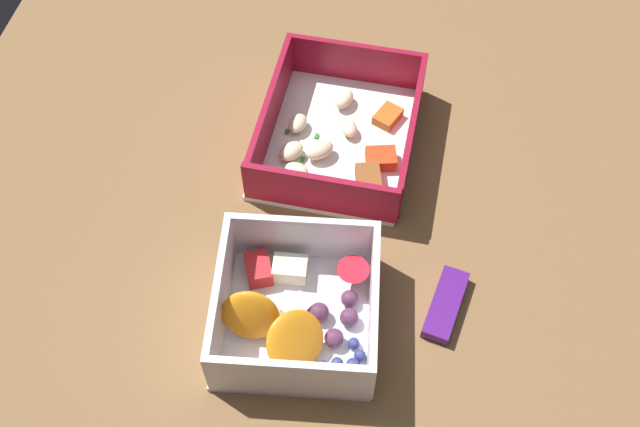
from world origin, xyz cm
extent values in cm
cube|color=brown|center=(0.00, 0.00, 1.00)|extent=(80.00, 80.00, 2.00)
cube|color=white|center=(-11.24, 0.34, 2.30)|extent=(18.24, 15.18, 0.60)
cube|color=maroon|center=(-19.87, 0.55, 5.02)|extent=(0.96, 14.75, 4.84)
cube|color=maroon|center=(-2.60, 0.13, 5.02)|extent=(0.96, 14.75, 4.84)
cube|color=maroon|center=(-11.06, 7.41, 5.02)|extent=(16.69, 1.01, 4.84)
cube|color=maroon|center=(-11.41, -6.73, 5.02)|extent=(16.69, 1.01, 4.84)
ellipsoid|color=beige|center=(-12.20, 1.15, 3.40)|extent=(2.74, 2.40, 1.14)
ellipsoid|color=beige|center=(-5.97, -2.97, 3.43)|extent=(2.15, 2.68, 1.19)
ellipsoid|color=beige|center=(-15.93, 0.10, 3.49)|extent=(2.96, 2.44, 1.28)
ellipsoid|color=beige|center=(-11.80, -4.06, 3.47)|extent=(2.79, 2.23, 1.24)
ellipsoid|color=beige|center=(-4.67, -0.18, 3.44)|extent=(2.79, 2.32, 1.20)
ellipsoid|color=beige|center=(-8.09, -3.96, 3.55)|extent=(3.30, 3.14, 1.35)
ellipsoid|color=beige|center=(-8.75, -1.27, 3.63)|extent=(3.46, 3.59, 1.47)
cube|color=red|center=(-8.98, 4.87, 3.30)|extent=(2.92, 3.40, 1.39)
cube|color=brown|center=(-5.99, 4.07, 3.42)|extent=(3.74, 3.05, 1.65)
cube|color=#AD5B1E|center=(-14.69, 4.78, 3.11)|extent=(3.49, 3.11, 1.02)
cube|color=#387A33|center=(-7.94, -2.78, 2.70)|extent=(0.60, 0.40, 0.20)
cube|color=#387A33|center=(-11.12, -1.98, 2.70)|extent=(0.60, 0.40, 0.20)
cube|color=#387A33|center=(-11.12, -5.04, 2.70)|extent=(0.60, 0.40, 0.20)
cube|color=#387A33|center=(-5.29, -3.10, 2.70)|extent=(0.60, 0.40, 0.20)
cube|color=#387A33|center=(-8.53, -3.56, 2.70)|extent=(0.60, 0.40, 0.20)
cube|color=white|center=(9.17, 0.17, 2.30)|extent=(15.21, 14.94, 0.60)
cube|color=white|center=(2.64, -0.59, 5.42)|extent=(2.16, 13.41, 5.64)
cube|color=white|center=(15.69, 0.94, 5.42)|extent=(2.16, 13.41, 5.64)
cube|color=white|center=(8.42, 6.55, 5.42)|extent=(12.52, 2.06, 5.64)
cube|color=white|center=(9.92, -6.20, 5.42)|extent=(12.52, 2.06, 5.64)
ellipsoid|color=orange|center=(12.34, 0.69, 5.05)|extent=(6.91, 6.83, 4.70)
ellipsoid|color=orange|center=(10.88, -3.40, 5.25)|extent=(3.68, 5.21, 5.11)
cube|color=#F4EACC|center=(4.97, -1.33, 3.51)|extent=(2.51, 3.20, 1.81)
cube|color=#F4EACC|center=(8.66, -0.39, 3.33)|extent=(3.03, 2.91, 1.45)
cube|color=red|center=(5.49, -4.09, 3.48)|extent=(3.54, 3.15, 1.75)
sphere|color=#562D4C|center=(10.80, 3.66, 3.44)|extent=(1.67, 1.67, 1.67)
sphere|color=#562D4C|center=(8.65, 4.60, 3.42)|extent=(1.64, 1.64, 1.64)
sphere|color=#562D4C|center=(8.67, 1.99, 3.47)|extent=(1.73, 1.73, 1.73)
sphere|color=#562D4C|center=(6.85, 4.32, 3.36)|extent=(1.52, 1.52, 1.52)
cone|color=red|center=(4.75, 4.28, 3.75)|extent=(2.87, 2.87, 2.30)
sphere|color=navy|center=(12.76, 5.61, 3.19)|extent=(1.18, 1.18, 1.18)
sphere|color=navy|center=(13.87, 6.15, 3.19)|extent=(1.18, 1.18, 1.18)
sphere|color=navy|center=(10.82, 5.36, 3.11)|extent=(1.02, 1.02, 1.02)
sphere|color=navy|center=(13.40, 3.10, 3.17)|extent=(1.14, 1.14, 1.14)
sphere|color=navy|center=(12.84, 4.29, 3.12)|extent=(1.04, 1.04, 1.04)
sphere|color=navy|center=(11.79, 6.03, 3.11)|extent=(1.02, 1.02, 1.02)
cube|color=#51197A|center=(5.49, 12.67, 2.60)|extent=(7.33, 3.70, 1.20)
camera|label=1|loc=(37.80, 7.50, 62.75)|focal=43.07mm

